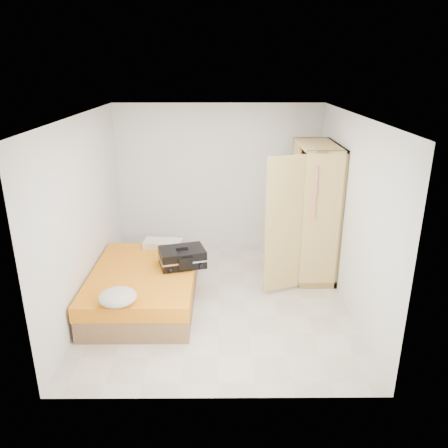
{
  "coord_description": "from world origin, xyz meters",
  "views": [
    {
      "loc": [
        0.05,
        -5.57,
        3.19
      ],
      "look_at": [
        0.08,
        0.44,
        1.0
      ],
      "focal_mm": 35.0,
      "sensor_mm": 36.0,
      "label": 1
    }
  ],
  "objects_px": {
    "suitcase": "(182,257)",
    "round_cushion": "(118,297)",
    "wardrobe": "(312,215)",
    "person": "(279,226)",
    "bed": "(144,287)"
  },
  "relations": [
    {
      "from": "person",
      "to": "wardrobe",
      "type": "bearing_deg",
      "value": -59.39
    },
    {
      "from": "wardrobe",
      "to": "suitcase",
      "type": "distance_m",
      "value": 2.14
    },
    {
      "from": "suitcase",
      "to": "round_cushion",
      "type": "bearing_deg",
      "value": -138.77
    },
    {
      "from": "person",
      "to": "suitcase",
      "type": "relative_size",
      "value": 2.3
    },
    {
      "from": "suitcase",
      "to": "round_cushion",
      "type": "relative_size",
      "value": 1.65
    },
    {
      "from": "person",
      "to": "suitcase",
      "type": "xyz_separation_m",
      "value": [
        -1.44,
        -0.63,
        -0.24
      ]
    },
    {
      "from": "wardrobe",
      "to": "round_cushion",
      "type": "relative_size",
      "value": 4.64
    },
    {
      "from": "bed",
      "to": "round_cushion",
      "type": "distance_m",
      "value": 0.95
    },
    {
      "from": "wardrobe",
      "to": "round_cushion",
      "type": "height_order",
      "value": "wardrobe"
    },
    {
      "from": "person",
      "to": "round_cushion",
      "type": "bearing_deg",
      "value": 146.83
    },
    {
      "from": "person",
      "to": "round_cushion",
      "type": "relative_size",
      "value": 3.8
    },
    {
      "from": "bed",
      "to": "wardrobe",
      "type": "relative_size",
      "value": 0.96
    },
    {
      "from": "wardrobe",
      "to": "person",
      "type": "bearing_deg",
      "value": -167.65
    },
    {
      "from": "person",
      "to": "bed",
      "type": "bearing_deg",
      "value": 130.62
    },
    {
      "from": "suitcase",
      "to": "wardrobe",
      "type": "bearing_deg",
      "value": 4.8
    }
  ]
}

